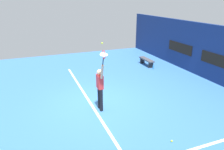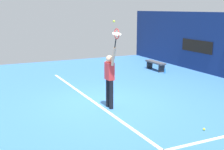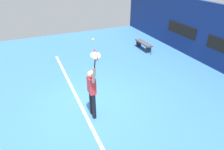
{
  "view_description": "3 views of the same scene",
  "coord_description": "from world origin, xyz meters",
  "px_view_note": "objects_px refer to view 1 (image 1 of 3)",
  "views": [
    {
      "loc": [
        7.79,
        -2.39,
        4.25
      ],
      "look_at": [
        0.66,
        0.4,
        1.46
      ],
      "focal_mm": 34.3,
      "sensor_mm": 36.0,
      "label": 1
    },
    {
      "loc": [
        9.08,
        -4.06,
        3.12
      ],
      "look_at": [
        0.64,
        -0.01,
        1.09
      ],
      "focal_mm": 49.61,
      "sensor_mm": 36.0,
      "label": 2
    },
    {
      "loc": [
        5.67,
        -1.62,
        4.49
      ],
      "look_at": [
        0.35,
        0.72,
        1.3
      ],
      "focal_mm": 32.59,
      "sensor_mm": 36.0,
      "label": 3
    }
  ],
  "objects_px": {
    "water_bottle": "(153,67)",
    "spare_ball": "(172,141)",
    "tennis_ball": "(102,43)",
    "tennis_player": "(100,86)",
    "tennis_racket": "(104,55)",
    "court_bench": "(147,60)"
  },
  "relations": [
    {
      "from": "tennis_player",
      "to": "water_bottle",
      "type": "bearing_deg",
      "value": 127.83
    },
    {
      "from": "water_bottle",
      "to": "tennis_racket",
      "type": "bearing_deg",
      "value": -48.72
    },
    {
      "from": "water_bottle",
      "to": "tennis_player",
      "type": "bearing_deg",
      "value": -52.17
    },
    {
      "from": "tennis_player",
      "to": "court_bench",
      "type": "relative_size",
      "value": 1.41
    },
    {
      "from": "tennis_racket",
      "to": "court_bench",
      "type": "relative_size",
      "value": 0.45
    },
    {
      "from": "water_bottle",
      "to": "court_bench",
      "type": "bearing_deg",
      "value": 180.0
    },
    {
      "from": "tennis_player",
      "to": "spare_ball",
      "type": "distance_m",
      "value": 3.26
    },
    {
      "from": "tennis_ball",
      "to": "court_bench",
      "type": "bearing_deg",
      "value": 135.42
    },
    {
      "from": "water_bottle",
      "to": "spare_ball",
      "type": "xyz_separation_m",
      "value": [
        6.43,
        -3.3,
        -0.09
      ]
    },
    {
      "from": "water_bottle",
      "to": "tennis_ball",
      "type": "bearing_deg",
      "value": -50.22
    },
    {
      "from": "water_bottle",
      "to": "spare_ball",
      "type": "distance_m",
      "value": 7.23
    },
    {
      "from": "spare_ball",
      "to": "court_bench",
      "type": "bearing_deg",
      "value": 155.65
    },
    {
      "from": "tennis_racket",
      "to": "court_bench",
      "type": "distance_m",
      "value": 7.15
    },
    {
      "from": "tennis_player",
      "to": "tennis_racket",
      "type": "relative_size",
      "value": 3.16
    },
    {
      "from": "tennis_ball",
      "to": "water_bottle",
      "type": "bearing_deg",
      "value": 129.78
    },
    {
      "from": "court_bench",
      "to": "water_bottle",
      "type": "bearing_deg",
      "value": 0.0
    },
    {
      "from": "tennis_racket",
      "to": "spare_ball",
      "type": "distance_m",
      "value": 3.56
    },
    {
      "from": "tennis_racket",
      "to": "tennis_ball",
      "type": "relative_size",
      "value": 9.21
    },
    {
      "from": "tennis_player",
      "to": "tennis_ball",
      "type": "relative_size",
      "value": 29.09
    },
    {
      "from": "tennis_player",
      "to": "tennis_racket",
      "type": "xyz_separation_m",
      "value": [
        0.48,
        -0.0,
        1.35
      ]
    },
    {
      "from": "spare_ball",
      "to": "water_bottle",
      "type": "bearing_deg",
      "value": 152.87
    },
    {
      "from": "tennis_racket",
      "to": "tennis_ball",
      "type": "height_order",
      "value": "tennis_ball"
    }
  ]
}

